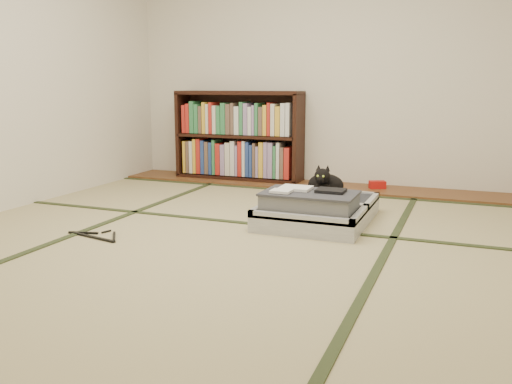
% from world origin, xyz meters
% --- Properties ---
extents(floor, '(4.50, 4.50, 0.00)m').
position_xyz_m(floor, '(0.00, 0.00, 0.00)').
color(floor, tan).
rests_on(floor, ground).
extents(wood_strip, '(4.00, 0.50, 0.02)m').
position_xyz_m(wood_strip, '(0.00, 2.00, 0.01)').
color(wood_strip, brown).
rests_on(wood_strip, ground).
extents(red_item, '(0.17, 0.14, 0.07)m').
position_xyz_m(red_item, '(0.63, 2.03, 0.06)').
color(red_item, '#B4120E').
rests_on(red_item, wood_strip).
extents(room_shell, '(4.50, 4.50, 4.50)m').
position_xyz_m(room_shell, '(0.00, 0.00, 1.46)').
color(room_shell, white).
rests_on(room_shell, ground).
extents(tatami_borders, '(4.00, 4.50, 0.01)m').
position_xyz_m(tatami_borders, '(0.00, 0.49, 0.00)').
color(tatami_borders, '#2D381E').
rests_on(tatami_borders, ground).
extents(bookcase, '(1.34, 0.31, 0.92)m').
position_xyz_m(bookcase, '(-0.83, 2.07, 0.45)').
color(bookcase, black).
rests_on(bookcase, wood_strip).
extents(suitcase, '(0.73, 0.97, 0.29)m').
position_xyz_m(suitcase, '(0.42, 0.61, 0.10)').
color(suitcase, silver).
rests_on(suitcase, floor).
extents(cat, '(0.32, 0.33, 0.26)m').
position_xyz_m(cat, '(0.40, 0.90, 0.24)').
color(cat, black).
rests_on(cat, suitcase).
extents(cable_coil, '(0.10, 0.10, 0.02)m').
position_xyz_m(cable_coil, '(0.58, 0.94, 0.15)').
color(cable_coil, white).
rests_on(cable_coil, suitcase).
extents(hanger, '(0.43, 0.23, 0.01)m').
position_xyz_m(hanger, '(-0.84, -0.29, 0.01)').
color(hanger, black).
rests_on(hanger, floor).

